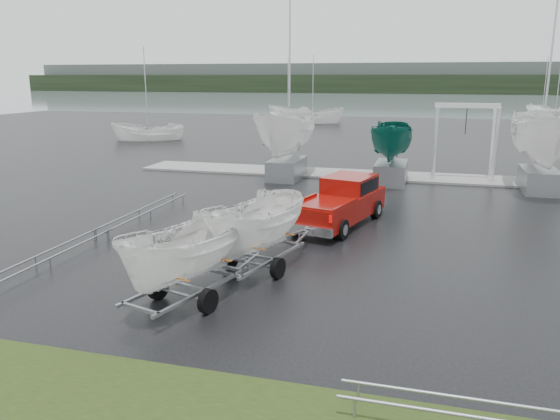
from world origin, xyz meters
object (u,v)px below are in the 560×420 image
object	(u,v)px
boat_hoist	(465,131)
trailer_parked	(184,202)
pickup_truck	(343,200)
trailer_hitched	(256,180)

from	to	relation	value
boat_hoist	trailer_parked	bearing A→B (deg)	-110.96
trailer_parked	pickup_truck	bearing A→B (deg)	89.74
trailer_parked	trailer_hitched	bearing A→B (deg)	85.74
trailer_hitched	boat_hoist	size ratio (longest dim) A/B	1.21
trailer_parked	boat_hoist	xyz separation A→B (m)	(7.34, 19.15, 0.09)
boat_hoist	pickup_truck	bearing A→B (deg)	-114.57
pickup_truck	trailer_hitched	world-z (taller)	trailer_hitched
trailer_parked	boat_hoist	distance (m)	20.51
pickup_truck	boat_hoist	xyz separation A→B (m)	(4.84, 10.59, 1.75)
pickup_truck	boat_hoist	world-z (taller)	boat_hoist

